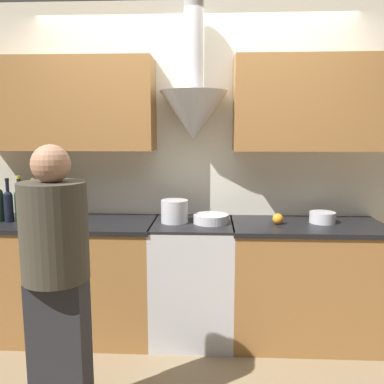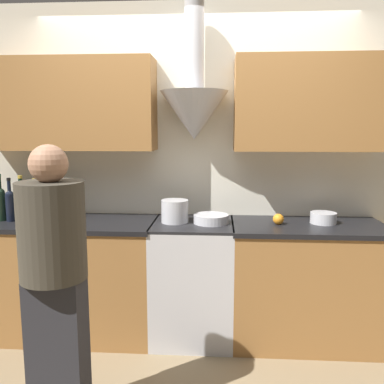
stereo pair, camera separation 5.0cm
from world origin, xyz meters
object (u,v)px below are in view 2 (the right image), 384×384
at_px(orange_fruit, 278,219).
at_px(saucepan, 323,218).
at_px(wine_bottle_1, 1,202).
at_px(wine_bottle_5, 48,202).
at_px(person_foreground_left, 55,279).
at_px(wine_bottle_2, 10,204).
at_px(stock_pot, 175,211).
at_px(wine_bottle_3, 22,203).
at_px(wine_bottle_4, 36,203).
at_px(mixing_bowl, 211,219).
at_px(stove_range, 193,279).

height_order(orange_fruit, saucepan, saucepan).
xyz_separation_m(wine_bottle_1, wine_bottle_5, (0.37, 0.01, 0.00)).
distance_m(orange_fruit, person_foreground_left, 1.65).
height_order(wine_bottle_2, stock_pot, wine_bottle_2).
xyz_separation_m(wine_bottle_2, stock_pot, (1.26, 0.04, -0.05)).
xyz_separation_m(wine_bottle_2, saucepan, (2.38, 0.08, -0.09)).
distance_m(wine_bottle_2, person_foreground_left, 1.27).
relative_size(stock_pot, saucepan, 1.06).
relative_size(wine_bottle_2, person_foreground_left, 0.22).
relative_size(wine_bottle_1, wine_bottle_3, 1.04).
bearing_deg(orange_fruit, wine_bottle_2, -179.38).
relative_size(wine_bottle_4, mixing_bowl, 1.26).
xyz_separation_m(mixing_bowl, person_foreground_left, (-0.79, -1.04, -0.10)).
relative_size(mixing_bowl, person_foreground_left, 0.17).
bearing_deg(mixing_bowl, person_foreground_left, -127.27).
distance_m(stove_range, mixing_bowl, 0.50).
distance_m(wine_bottle_2, mixing_bowl, 1.54).
height_order(stove_range, person_foreground_left, person_foreground_left).
relative_size(wine_bottle_4, orange_fruit, 4.11).
bearing_deg(wine_bottle_3, wine_bottle_2, -163.42).
height_order(wine_bottle_4, person_foreground_left, person_foreground_left).
xyz_separation_m(wine_bottle_4, stock_pot, (1.07, 0.02, -0.05)).
bearing_deg(wine_bottle_1, person_foreground_left, -50.69).
height_order(wine_bottle_4, mixing_bowl, wine_bottle_4).
relative_size(wine_bottle_1, wine_bottle_4, 1.10).
bearing_deg(mixing_bowl, stove_range, 176.09).
height_order(stove_range, orange_fruit, orange_fruit).
height_order(wine_bottle_2, wine_bottle_3, wine_bottle_3).
relative_size(stove_range, wine_bottle_5, 2.62).
xyz_separation_m(stove_range, saucepan, (0.98, 0.04, 0.49)).
height_order(wine_bottle_1, wine_bottle_4, wine_bottle_1).
distance_m(wine_bottle_3, mixing_bowl, 1.46).
relative_size(stove_range, saucepan, 4.72).
xyz_separation_m(stock_pot, mixing_bowl, (0.28, -0.01, -0.05)).
bearing_deg(saucepan, orange_fruit, -169.96).
bearing_deg(stove_range, stock_pot, 179.26).
bearing_deg(saucepan, wine_bottle_1, -178.41).
height_order(wine_bottle_2, orange_fruit, wine_bottle_2).
bearing_deg(person_foreground_left, saucepan, 33.69).
relative_size(stock_pot, person_foreground_left, 0.13).
distance_m(mixing_bowl, saucepan, 0.84).
bearing_deg(orange_fruit, wine_bottle_1, -179.79).
relative_size(wine_bottle_1, person_foreground_left, 0.24).
xyz_separation_m(orange_fruit, person_foreground_left, (-1.29, -1.03, -0.11)).
distance_m(wine_bottle_4, mixing_bowl, 1.35).
xyz_separation_m(wine_bottle_3, mixing_bowl, (1.46, 0.01, -0.11)).
distance_m(saucepan, person_foreground_left, 1.96).
height_order(wine_bottle_4, saucepan, wine_bottle_4).
bearing_deg(stock_pot, person_foreground_left, -116.09).
bearing_deg(wine_bottle_2, stove_range, 1.69).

